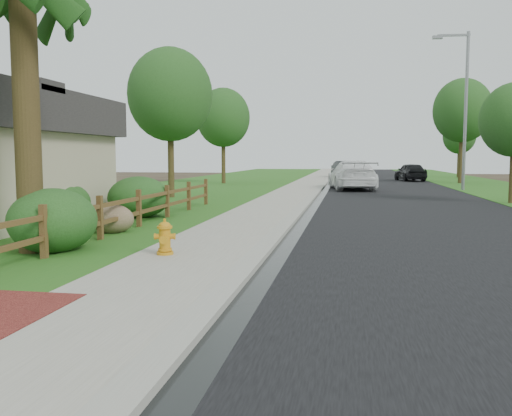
% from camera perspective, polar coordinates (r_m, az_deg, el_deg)
% --- Properties ---
extents(ground, '(120.00, 120.00, 0.00)m').
position_cam_1_polar(ground, '(7.29, -8.09, -10.64)').
color(ground, '#34291C').
extents(road, '(8.00, 90.00, 0.02)m').
position_cam_1_polar(road, '(41.78, 13.07, 2.55)').
color(road, black).
rests_on(road, ground).
extents(curb, '(0.40, 90.00, 0.12)m').
position_cam_1_polar(curb, '(41.74, 7.30, 2.71)').
color(curb, gray).
rests_on(curb, ground).
extents(wet_gutter, '(0.50, 90.00, 0.00)m').
position_cam_1_polar(wet_gutter, '(41.73, 7.78, 2.65)').
color(wet_gutter, black).
rests_on(wet_gutter, road).
extents(sidewalk, '(2.20, 90.00, 0.10)m').
position_cam_1_polar(sidewalk, '(41.82, 5.52, 2.72)').
color(sidewalk, gray).
rests_on(sidewalk, ground).
extents(grass_strip, '(1.60, 90.00, 0.06)m').
position_cam_1_polar(grass_strip, '(42.00, 2.93, 2.72)').
color(grass_strip, '#225C1A').
rests_on(grass_strip, ground).
extents(lawn_near, '(9.00, 90.00, 0.04)m').
position_cam_1_polar(lawn_near, '(42.93, -3.99, 2.76)').
color(lawn_near, '#225C1A').
rests_on(lawn_near, ground).
extents(verge_far, '(6.00, 90.00, 0.04)m').
position_cam_1_polar(verge_far, '(42.74, 22.35, 2.36)').
color(verge_far, '#225C1A').
rests_on(verge_far, ground).
extents(ranch_fence, '(0.12, 16.92, 1.10)m').
position_cam_1_polar(ranch_fence, '(14.34, -14.02, -0.30)').
color(ranch_fence, '#462D17').
rests_on(ranch_fence, ground).
extents(fire_hydrant, '(0.46, 0.37, 0.71)m').
position_cam_1_polar(fire_hydrant, '(10.74, -9.58, -3.13)').
color(fire_hydrant, orange).
rests_on(fire_hydrant, sidewalk).
extents(white_suv, '(3.25, 6.28, 1.74)m').
position_cam_1_polar(white_suv, '(33.51, 10.07, 3.43)').
color(white_suv, white).
rests_on(white_suv, road).
extents(dark_car_mid, '(2.49, 4.58, 1.48)m').
position_cam_1_polar(dark_car_mid, '(46.50, 15.94, 3.68)').
color(dark_car_mid, black).
rests_on(dark_car_mid, road).
extents(dark_car_far, '(3.14, 5.10, 1.59)m').
position_cam_1_polar(dark_car_far, '(51.33, 9.56, 4.02)').
color(dark_car_far, black).
rests_on(dark_car_far, road).
extents(streetlight, '(2.13, 0.37, 9.22)m').
position_cam_1_polar(streetlight, '(34.40, 20.95, 10.43)').
color(streetlight, gray).
rests_on(streetlight, ground).
extents(boulder, '(1.38, 1.17, 0.79)m').
position_cam_1_polar(boulder, '(14.56, -14.96, -1.13)').
color(boulder, brown).
rests_on(boulder, ground).
extents(shrub_a, '(2.20, 2.20, 1.36)m').
position_cam_1_polar(shrub_a, '(12.03, -20.62, -1.27)').
color(shrub_a, '#1D4317').
rests_on(shrub_a, ground).
extents(shrub_b, '(1.82, 1.82, 1.23)m').
position_cam_1_polar(shrub_b, '(17.33, -20.31, 0.47)').
color(shrub_b, '#1D4317').
rests_on(shrub_b, ground).
extents(shrub_c, '(2.19, 2.19, 1.23)m').
position_cam_1_polar(shrub_c, '(17.64, -19.74, 0.57)').
color(shrub_c, '#1D4317').
rests_on(shrub_c, ground).
extents(shrub_d, '(2.31, 2.31, 1.37)m').
position_cam_1_polar(shrub_d, '(18.11, -12.24, 1.11)').
color(shrub_d, '#1D4317').
rests_on(shrub_d, ground).
extents(tree_near_left, '(4.07, 4.07, 7.22)m').
position_cam_1_polar(tree_near_left, '(26.82, -9.04, 11.68)').
color(tree_near_left, '#392C17').
rests_on(tree_near_left, ground).
extents(tree_mid_left, '(3.94, 3.94, 7.04)m').
position_cam_1_polar(tree_mid_left, '(40.37, -3.47, 9.47)').
color(tree_mid_left, '#392C17').
rests_on(tree_mid_left, ground).
extents(tree_mid_right, '(4.28, 4.28, 7.77)m').
position_cam_1_polar(tree_mid_right, '(43.36, 20.91, 9.55)').
color(tree_mid_right, '#392C17').
rests_on(tree_mid_right, ground).
extents(tree_far_right, '(3.05, 3.05, 5.62)m').
position_cam_1_polar(tree_far_right, '(55.19, 20.62, 7.08)').
color(tree_far_right, '#392C17').
rests_on(tree_far_right, ground).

